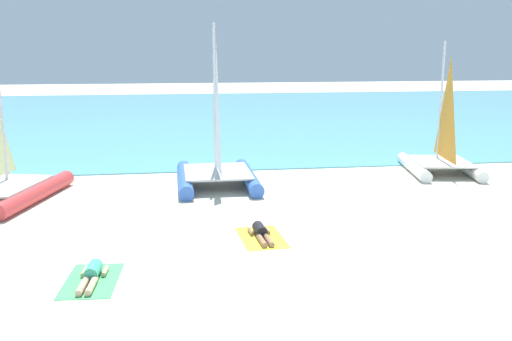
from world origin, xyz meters
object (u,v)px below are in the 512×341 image
Objects in this scene: sunbather_left at (92,274)px; sailboat_blue at (217,162)px; sunbather_right at (261,232)px; towel_right at (261,238)px; towel_left at (92,281)px; sailboat_white at (441,154)px.

sailboat_blue is at bearing 71.75° from sunbather_left.
sunbather_right is (0.68, -5.87, -0.72)m from sailboat_blue.
sunbather_left is 0.82× the size of towel_right.
sailboat_blue is 3.01× the size of towel_right.
towel_left is at bearing -150.51° from towel_right.
sunbather_right is at bearing 33.46° from sunbather_left.
towel_left is at bearing -133.72° from sailboat_white.
sailboat_blue is 8.96m from sailboat_white.
sailboat_blue is at bearing 96.62° from towel_right.
towel_left is (-3.32, -8.20, -0.85)m from sailboat_blue.
sailboat_blue is at bearing 67.98° from towel_left.
towel_right is at bearing -130.68° from sailboat_white.
sunbather_left is at bearing -133.91° from sailboat_white.
sailboat_white is (8.91, 0.87, -0.09)m from sailboat_blue.
sunbather_left is (-12.23, -9.00, -0.63)m from sailboat_white.
towel_right is 1.21× the size of sunbather_right.
sailboat_white is 15.25m from towel_left.
towel_right is at bearing -90.00° from sunbather_right.
sailboat_blue is 3.01× the size of towel_left.
sunbather_left is 4.57m from towel_right.
sailboat_white is at bearing 40.28° from sunbather_left.
sunbather_right is (-0.00, 0.07, 0.13)m from towel_right.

